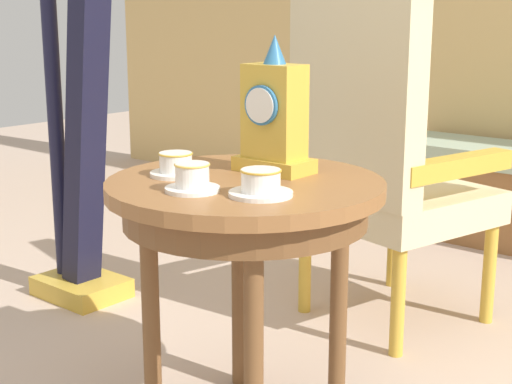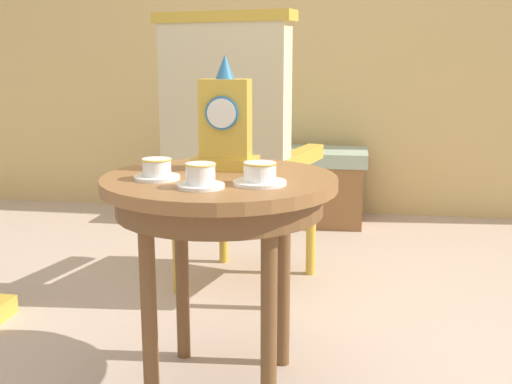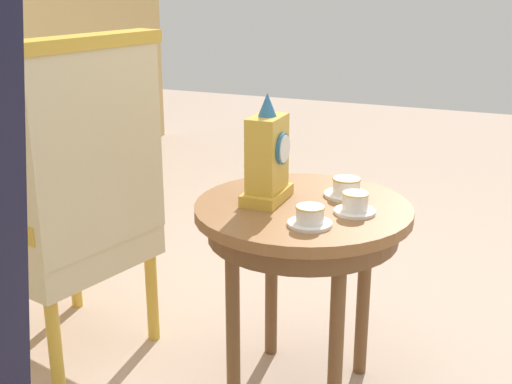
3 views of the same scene
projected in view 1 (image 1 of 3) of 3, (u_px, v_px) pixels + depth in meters
side_table at (245, 213)px, 1.84m from camera, size 0.67×0.67×0.65m
teacup_left at (176, 165)px, 1.86m from camera, size 0.13×0.13×0.06m
teacup_right at (192, 179)px, 1.70m from camera, size 0.12×0.12×0.06m
teacup_center at (261, 184)px, 1.66m from camera, size 0.14×0.14×0.06m
mantel_clock at (275, 118)px, 1.88m from camera, size 0.19×0.11×0.34m
armchair at (378, 152)px, 2.47m from camera, size 0.65×0.64×1.14m
harp at (77, 100)px, 2.67m from camera, size 0.40×0.24×1.81m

